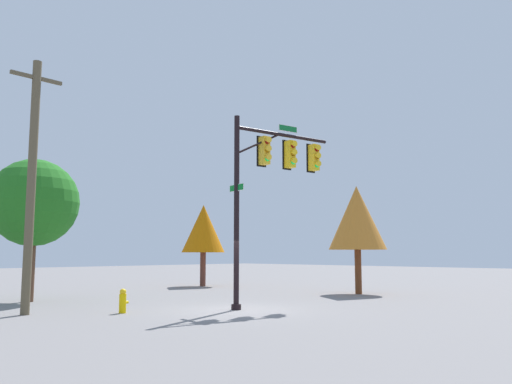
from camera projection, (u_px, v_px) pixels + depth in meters
The scene contains 7 objects.
ground_plane at pixel (236, 310), 18.80m from camera, with size 120.00×120.00×0.00m, color slate.
signal_pole_assembly at pixel (274, 171), 20.39m from camera, with size 4.62×1.51×7.21m.
utility_pole at pixel (31, 181), 17.77m from camera, with size 1.80×0.29×8.75m.
fire_hydrant at pixel (123, 301), 17.80m from camera, with size 0.33×0.24×0.83m.
tree_near at pixel (203, 229), 32.64m from camera, with size 2.69×2.69×5.08m.
tree_mid at pixel (357, 218), 26.54m from camera, with size 2.93×2.93×5.48m.
tree_far at pixel (34, 203), 22.36m from camera, with size 3.76×3.76×6.09m.
Camera 1 is at (-13.27, -13.86, 2.05)m, focal length 36.44 mm.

